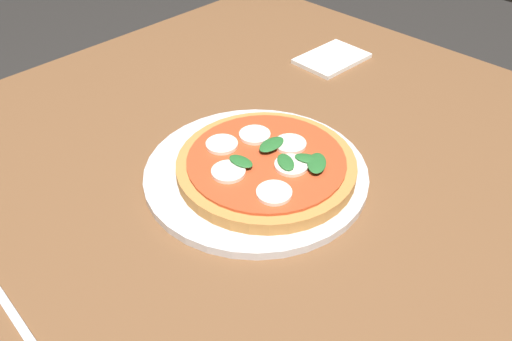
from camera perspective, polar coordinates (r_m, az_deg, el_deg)
dining_table at (r=0.72m, az=-4.62°, el=-10.99°), size 1.31×1.09×0.72m
serving_tray at (r=0.71m, az=0.00°, el=-0.25°), size 0.31×0.31×0.01m
pizza at (r=0.70m, az=1.13°, el=0.63°), size 0.24×0.24×0.03m
napkin at (r=1.02m, az=8.33°, el=12.07°), size 0.13×0.10×0.01m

